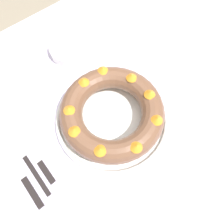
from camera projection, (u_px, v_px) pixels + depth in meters
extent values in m
plane|color=gray|center=(116.00, 164.00, 1.37)|extent=(8.00, 8.00, 0.00)
cube|color=silver|center=(119.00, 116.00, 0.68)|extent=(1.37, 1.07, 0.03)
cylinder|color=brown|center=(145.00, 30.00, 1.35)|extent=(0.06, 0.06, 0.74)
cylinder|color=white|center=(112.00, 119.00, 0.66)|extent=(0.32, 0.32, 0.01)
torus|color=white|center=(112.00, 117.00, 0.65)|extent=(0.33, 0.33, 0.01)
torus|color=brown|center=(112.00, 112.00, 0.61)|extent=(0.30, 0.30, 0.06)
cone|color=orange|center=(100.00, 150.00, 0.53)|extent=(0.04, 0.04, 0.02)
cone|color=orange|center=(137.00, 146.00, 0.53)|extent=(0.05, 0.05, 0.02)
cone|color=orange|center=(157.00, 119.00, 0.56)|extent=(0.04, 0.04, 0.02)
cone|color=orange|center=(150.00, 93.00, 0.59)|extent=(0.04, 0.04, 0.02)
cone|color=orange|center=(132.00, 76.00, 0.62)|extent=(0.04, 0.04, 0.02)
cone|color=orange|center=(103.00, 69.00, 0.63)|extent=(0.04, 0.04, 0.02)
cone|color=orange|center=(83.00, 81.00, 0.61)|extent=(0.04, 0.04, 0.02)
cone|color=orange|center=(69.00, 109.00, 0.57)|extent=(0.05, 0.05, 0.02)
cone|color=orange|center=(74.00, 130.00, 0.55)|extent=(0.04, 0.04, 0.02)
cube|color=black|center=(37.00, 175.00, 0.59)|extent=(0.01, 0.13, 0.01)
cube|color=silver|center=(20.00, 150.00, 0.62)|extent=(0.02, 0.05, 0.01)
cube|color=black|center=(33.00, 193.00, 0.57)|extent=(0.02, 0.09, 0.01)
cube|color=silver|center=(14.00, 162.00, 0.61)|extent=(0.02, 0.11, 0.00)
cube|color=black|center=(46.00, 172.00, 0.59)|extent=(0.02, 0.07, 0.01)
cube|color=silver|center=(32.00, 150.00, 0.62)|extent=(0.02, 0.09, 0.00)
cylinder|color=white|center=(71.00, 48.00, 0.76)|extent=(0.14, 0.14, 0.04)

